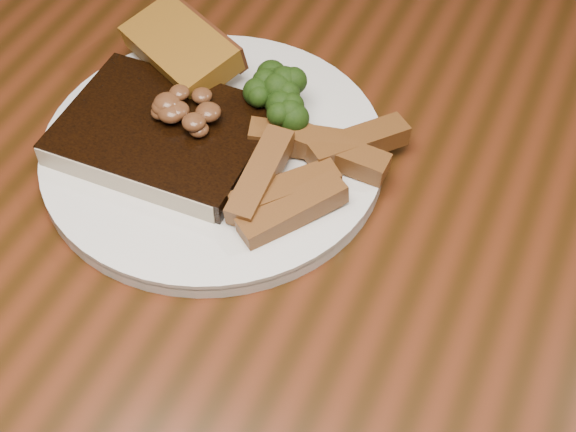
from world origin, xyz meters
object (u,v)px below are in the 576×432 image
Objects in this scene: garlic_bread at (183,65)px; dining_table at (290,295)px; plate at (214,152)px; chair_far at (524,87)px; steak at (164,134)px; potato_wedges at (304,159)px.

dining_table is at bearing -10.18° from garlic_bread.
plate is (-0.10, 0.05, 0.10)m from dining_table.
chair_far is 0.71m from steak.
chair_far is 0.66m from potato_wedges.
steak is 1.54× the size of garlic_bread.
dining_table is at bearing -76.59° from potato_wedges.
potato_wedges is at bearing 9.33° from steak.
plate reaches higher than dining_table.
dining_table is 1.95× the size of chair_far.
potato_wedges is (0.08, 0.01, 0.02)m from plate.
dining_table is 14.42× the size of garlic_bread.
plate is 1.75× the size of steak.
steak reaches higher than plate.
chair_far is at bearing 70.07° from plate.
garlic_bread is at bearing 107.42° from steak.
chair_far is at bearing 77.49° from potato_wedges.
garlic_bread is (-0.03, 0.09, -0.00)m from steak.
dining_table is 0.18m from steak.
plate is 0.08m from potato_wedges.
dining_table is 0.13m from potato_wedges.
plate is at bearing 78.53° from chair_far.
dining_table is 0.15m from plate.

